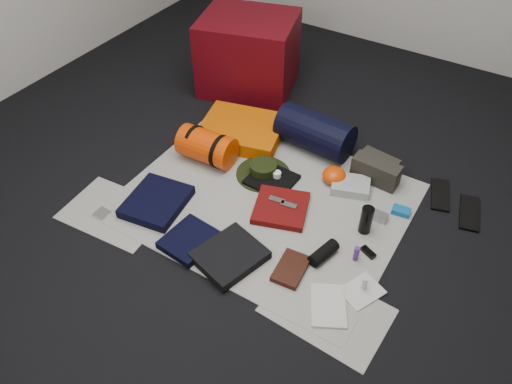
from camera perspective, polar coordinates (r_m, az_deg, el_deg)
The scene contains 37 objects.
floor at distance 3.00m, azimuth 1.07°, elevation -1.12°, with size 4.50×4.50×0.02m, color black.
newspaper_mat at distance 2.99m, azimuth 1.07°, elevation -0.94°, with size 1.60×1.30×0.01m, color #B7B5A9.
newspaper_sheet_front_left at distance 3.03m, azimuth -15.88°, elevation -2.26°, with size 0.58×0.40×0.00m, color #B7B5A9.
newspaper_sheet_front_right at distance 2.52m, azimuth 8.12°, elevation -13.26°, with size 0.58×0.40×0.00m, color #B7B5A9.
red_cabinet at distance 3.86m, azimuth -0.88°, elevation 15.51°, with size 0.67×0.56×0.56m, color #51050D.
sleeping_pad at distance 3.43m, azimuth -1.62°, elevation 7.08°, with size 0.54×0.44×0.10m, color #D35802.
stuff_sack at distance 3.21m, azimuth -5.62°, elevation 5.19°, with size 0.21×0.21×0.36m, color #D83803.
sack_strap_left at distance 3.26m, azimuth -7.06°, elevation 5.79°, with size 0.22×0.22×0.03m, color black.
sack_strap_right at distance 3.16m, azimuth -4.15°, elevation 4.65°, with size 0.22×0.22×0.03m, color black.
navy_duffel at distance 3.30m, azimuth 6.75°, elevation 6.82°, with size 0.26×0.26×0.49m, color black.
boonie_brim at distance 3.15m, azimuth 0.83°, elevation 2.10°, with size 0.34×0.34×0.01m, color black.
boonie_crown at distance 3.12m, azimuth 0.83°, elevation 2.67°, with size 0.17×0.17×0.07m, color black.
hiking_boot_left at distance 3.15m, azimuth 13.52°, elevation 2.30°, with size 0.29×0.11×0.15m, color #2C2922.
hiking_boot_right at distance 3.23m, azimuth 13.90°, elevation 3.16°, with size 0.24×0.09×0.12m, color #2C2922.
flip_flop_left at distance 3.21m, azimuth 20.29°, elevation -0.30°, with size 0.10×0.28×0.02m, color black.
flip_flop_right at distance 3.16m, azimuth 23.20°, elevation -2.20°, with size 0.11×0.29×0.02m, color black.
trousers_navy_a at distance 2.99m, azimuth -11.29°, elevation -1.09°, with size 0.32×0.36×0.06m, color black.
trousers_navy_b at distance 2.76m, azimuth -7.61°, elevation -5.47°, with size 0.24×0.28×0.04m, color black.
trousers_charcoal at distance 2.67m, azimuth -3.01°, elevation -7.28°, with size 0.29×0.34×0.05m, color black.
black_tshirt at distance 3.09m, azimuth 1.79°, elevation 1.41°, with size 0.27×0.26×0.03m, color black.
red_shirt at distance 2.91m, azimuth 2.86°, elevation -1.82°, with size 0.30×0.30×0.04m, color #5B0A09.
orange_stuff_sack at distance 3.11m, azimuth 8.91°, elevation 1.88°, with size 0.15×0.15×0.10m, color #D83803.
first_aid_pouch at distance 3.09m, azimuth 10.76°, elevation 0.71°, with size 0.23×0.17×0.06m, color #929991.
water_bottle at distance 2.82m, azimuth 12.48°, elevation -3.13°, with size 0.07×0.07×0.17m, color black.
speaker at distance 2.69m, azimuth 7.72°, elevation -6.92°, with size 0.07×0.07×0.18m, color black.
compact_camera at distance 2.95m, azimuth 13.86°, elevation -2.70°, with size 0.10×0.06×0.04m, color #AEADB2.
cyan_case at distance 3.02m, azimuth 16.25°, elevation -2.10°, with size 0.10×0.07×0.03m, color #0F5792.
toiletry_purple at distance 2.70m, azimuth 11.40°, elevation -6.93°, with size 0.03×0.03×0.09m, color #4C226E.
toiletry_clear at distance 2.59m, azimuth 12.29°, elevation -10.19°, with size 0.03×0.03×0.08m, color #BCC1BD.
paperback_book at distance 2.63m, azimuth 4.01°, elevation -8.74°, with size 0.14×0.22×0.03m, color black.
map_booklet at distance 2.53m, azimuth 8.27°, elevation -12.72°, with size 0.17×0.25×0.01m, color #BBBBB2.
map_printout at distance 2.61m, azimuth 11.97°, elevation -11.02°, with size 0.16×0.20×0.01m, color #BBBBB2.
sunglasses at distance 2.76m, azimuth 12.71°, elevation -6.74°, with size 0.09×0.04×0.02m, color black.
key_cluster at distance 3.03m, azimuth -17.20°, elevation -2.34°, with size 0.08×0.08×0.01m, color #AEADB2.
tape_roll at distance 3.09m, azimuth 2.41°, elevation 2.02°, with size 0.05×0.05×0.04m, color white.
energy_bar_a at distance 2.92m, azimuth 2.39°, elevation -0.92°, with size 0.10×0.04×0.01m, color #AEADB2.
energy_bar_b at distance 2.89m, azimuth 3.76°, elevation -1.50°, with size 0.10×0.04×0.01m, color #AEADB2.
Camera 1 is at (1.07, -1.84, 2.10)m, focal length 35.00 mm.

